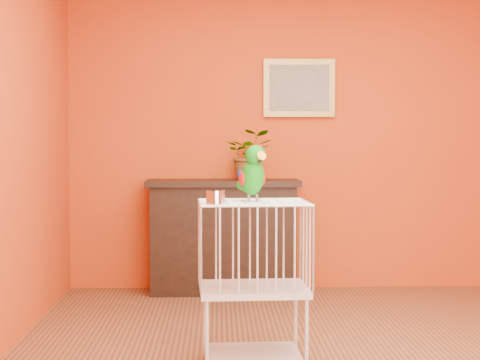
{
  "coord_description": "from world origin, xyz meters",
  "views": [
    {
      "loc": [
        -0.71,
        -4.74,
        1.32
      ],
      "look_at": [
        -0.58,
        -0.15,
        1.07
      ],
      "focal_mm": 60.0,
      "sensor_mm": 36.0,
      "label": 1
    }
  ],
  "objects": [
    {
      "name": "birdcage",
      "position": [
        -0.5,
        -0.17,
        0.49
      ],
      "size": [
        0.64,
        0.5,
        0.95
      ],
      "rotation": [
        0.0,
        0.0,
        0.05
      ],
      "color": "silver",
      "rests_on": "ground"
    },
    {
      "name": "feed_cup",
      "position": [
        -0.72,
        -0.36,
        0.99
      ],
      "size": [
        0.1,
        0.1,
        0.07
      ],
      "primitive_type": "cylinder",
      "color": "silver",
      "rests_on": "birdcage"
    },
    {
      "name": "room_shell",
      "position": [
        0.0,
        0.0,
        1.58
      ],
      "size": [
        4.5,
        4.5,
        4.5
      ],
      "color": "#CB4613",
      "rests_on": "ground"
    },
    {
      "name": "console_cabinet",
      "position": [
        -0.66,
        2.02,
        0.48
      ],
      "size": [
        1.3,
        0.47,
        0.96
      ],
      "color": "black",
      "rests_on": "ground"
    },
    {
      "name": "potted_plant",
      "position": [
        -0.44,
        2.0,
        1.13
      ],
      "size": [
        0.41,
        0.45,
        0.33
      ],
      "primitive_type": "imported",
      "rotation": [
        0.0,
        0.0,
        -0.06
      ],
      "color": "#26722D",
      "rests_on": "console_cabinet"
    },
    {
      "name": "ground",
      "position": [
        0.0,
        0.0,
        0.0
      ],
      "size": [
        4.5,
        4.5,
        0.0
      ],
      "primitive_type": "plane",
      "color": "brown",
      "rests_on": "ground"
    },
    {
      "name": "parrot",
      "position": [
        -0.51,
        -0.2,
        1.12
      ],
      "size": [
        0.19,
        0.29,
        0.33
      ],
      "rotation": [
        0.0,
        0.0,
        0.39
      ],
      "color": "#59544C",
      "rests_on": "birdcage"
    },
    {
      "name": "framed_picture",
      "position": [
        0.0,
        2.22,
        1.75
      ],
      "size": [
        0.62,
        0.04,
        0.5
      ],
      "color": "#A5853B",
      "rests_on": "room_shell"
    }
  ]
}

